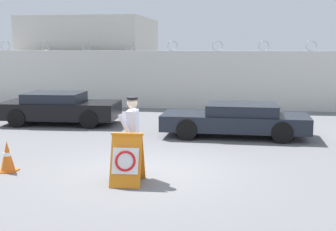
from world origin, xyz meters
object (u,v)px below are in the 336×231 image
Objects in this scene: parked_car_rear_sedan at (236,119)px; traffic_cone_near at (7,157)px; security_guard at (132,132)px; parked_car_front_coupe at (60,108)px; barricade_sign at (127,159)px.

traffic_cone_near is at bearing 45.02° from parked_car_rear_sedan.
security_guard reaches higher than parked_car_rear_sedan.
parked_car_front_coupe is (-1.33, 6.61, 0.25)m from traffic_cone_near.
parked_car_rear_sedan is (5.30, 5.13, 0.20)m from traffic_cone_near.
parked_car_rear_sedan is at bearing 152.98° from security_guard.
barricade_sign reaches higher than parked_car_rear_sedan.
parked_car_front_coupe is 0.93× the size of parked_car_rear_sedan.
barricade_sign is at bearing -1.70° from security_guard.
security_guard is 0.38× the size of parked_car_rear_sedan.
barricade_sign is 3.08m from traffic_cone_near.
parked_car_front_coupe is 6.79m from parked_car_rear_sedan.
traffic_cone_near is 0.17× the size of parked_car_front_coupe.
security_guard is 5.58m from parked_car_rear_sedan.
barricade_sign is 0.25× the size of parked_car_front_coupe.
parked_car_rear_sedan is at bearing -15.58° from parked_car_front_coupe.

